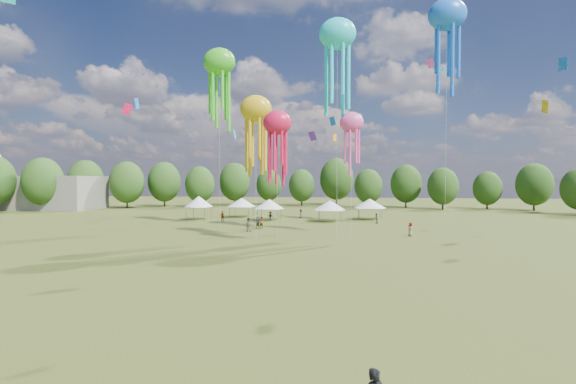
# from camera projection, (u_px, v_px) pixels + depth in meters

# --- Properties ---
(ground) EXTENTS (300.00, 300.00, 0.00)m
(ground) POSITION_uv_depth(u_px,v_px,m) (160.00, 359.00, 14.98)
(ground) COLOR #384416
(ground) RESTS_ON ground
(spectator_near) EXTENTS (0.91, 0.71, 1.85)m
(spectator_near) POSITION_uv_depth(u_px,v_px,m) (248.00, 225.00, 52.68)
(spectator_near) COLOR gray
(spectator_near) RESTS_ON ground
(spectators_far) EXTENTS (29.28, 22.46, 1.75)m
(spectators_far) POSITION_uv_depth(u_px,v_px,m) (294.00, 220.00, 60.97)
(spectators_far) COLOR gray
(spectators_far) RESTS_ON ground
(festival_tents) EXTENTS (35.18, 11.15, 4.19)m
(festival_tents) POSITION_uv_depth(u_px,v_px,m) (284.00, 203.00, 69.71)
(festival_tents) COLOR #47474C
(festival_tents) RESTS_ON ground
(show_kites) EXTENTS (37.57, 19.07, 32.21)m
(show_kites) POSITION_uv_depth(u_px,v_px,m) (330.00, 70.00, 52.18)
(show_kites) COLOR gold
(show_kites) RESTS_ON ground
(small_kites) EXTENTS (76.26, 54.34, 46.17)m
(small_kites) POSITION_uv_depth(u_px,v_px,m) (279.00, 13.00, 54.47)
(small_kites) COLOR gold
(small_kites) RESTS_ON ground
(treeline) EXTENTS (201.57, 95.24, 13.43)m
(treeline) POSITION_uv_depth(u_px,v_px,m) (288.00, 182.00, 77.21)
(treeline) COLOR #38281C
(treeline) RESTS_ON ground
(hangar) EXTENTS (40.00, 12.00, 8.00)m
(hangar) POSITION_uv_depth(u_px,v_px,m) (19.00, 193.00, 96.25)
(hangar) COLOR gray
(hangar) RESTS_ON ground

